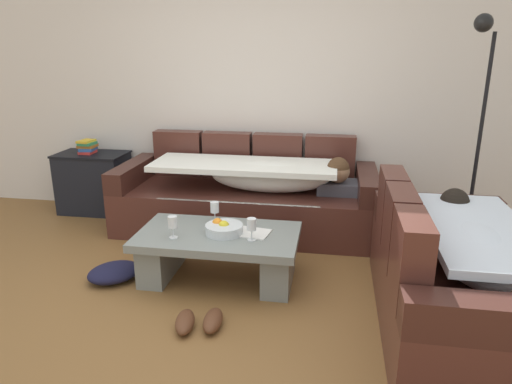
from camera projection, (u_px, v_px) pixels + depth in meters
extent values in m
plane|color=brown|center=(196.00, 318.00, 3.06)|extent=(14.00, 14.00, 0.00)
cube|color=silver|center=(252.00, 84.00, 4.68)|extent=(9.00, 0.10, 2.70)
cube|color=#4B261E|center=(246.00, 209.00, 4.50)|extent=(2.44, 0.92, 0.42)
cube|color=#4B261E|center=(179.00, 153.00, 4.85)|extent=(0.49, 0.16, 0.46)
cube|color=#4B261E|center=(227.00, 155.00, 4.77)|extent=(0.49, 0.16, 0.46)
cube|color=#4B261E|center=(278.00, 157.00, 4.68)|extent=(0.49, 0.16, 0.46)
cube|color=#4B261E|center=(330.00, 159.00, 4.60)|extent=(0.49, 0.16, 0.46)
cube|color=#3C1E18|center=(133.00, 173.00, 4.59)|extent=(0.18, 0.92, 0.20)
cube|color=#3C1E18|center=(367.00, 184.00, 4.23)|extent=(0.18, 0.92, 0.20)
cube|color=#4C4C56|center=(337.00, 187.00, 4.27)|extent=(0.36, 0.28, 0.11)
sphere|color=#936B4C|center=(338.00, 171.00, 4.19)|extent=(0.21, 0.21, 0.21)
sphere|color=#4C331E|center=(338.00, 168.00, 4.18)|extent=(0.20, 0.20, 0.20)
ellipsoid|color=white|center=(270.00, 176.00, 4.31)|extent=(1.10, 0.44, 0.28)
cube|color=white|center=(244.00, 165.00, 4.30)|extent=(1.70, 0.60, 0.05)
cube|color=white|center=(236.00, 223.00, 4.08)|extent=(1.44, 0.04, 0.38)
cube|color=#4B261E|center=(456.00, 296.00, 2.93)|extent=(0.92, 1.73, 0.42)
cube|color=#4B261E|center=(411.00, 259.00, 2.43)|extent=(0.16, 0.43, 0.46)
cube|color=#4B261E|center=(400.00, 227.00, 2.86)|extent=(0.16, 0.43, 0.46)
cube|color=#4B261E|center=(392.00, 203.00, 3.29)|extent=(0.16, 0.43, 0.46)
cube|color=#3C1E18|center=(505.00, 321.00, 2.10)|extent=(0.92, 0.18, 0.20)
cube|color=#3C1E18|center=(437.00, 209.00, 3.56)|extent=(0.92, 0.18, 0.20)
cube|color=gray|center=(445.00, 227.00, 3.32)|extent=(0.28, 0.36, 0.11)
sphere|color=tan|center=(454.00, 206.00, 3.27)|extent=(0.21, 0.21, 0.21)
sphere|color=black|center=(454.00, 202.00, 3.26)|extent=(0.20, 0.20, 0.20)
ellipsoid|color=silver|center=(477.00, 253.00, 2.71)|extent=(0.44, 0.81, 0.28)
cube|color=silver|center=(478.00, 230.00, 2.78)|extent=(0.60, 1.26, 0.05)
cube|color=gray|center=(218.00, 237.00, 3.48)|extent=(1.20, 0.68, 0.06)
cube|color=gray|center=(161.00, 255.00, 3.61)|extent=(0.20, 0.54, 0.32)
cube|color=gray|center=(279.00, 264.00, 3.46)|extent=(0.20, 0.54, 0.32)
cylinder|color=silver|center=(224.00, 229.00, 3.45)|extent=(0.28, 0.28, 0.07)
sphere|color=yellow|center=(224.00, 226.00, 3.44)|extent=(0.08, 0.08, 0.08)
sphere|color=orange|center=(217.00, 223.00, 3.50)|extent=(0.08, 0.08, 0.08)
cylinder|color=silver|center=(173.00, 237.00, 3.38)|extent=(0.06, 0.06, 0.01)
cylinder|color=silver|center=(173.00, 232.00, 3.37)|extent=(0.01, 0.01, 0.07)
cylinder|color=silver|center=(173.00, 222.00, 3.34)|extent=(0.07, 0.07, 0.08)
cylinder|color=silver|center=(252.00, 240.00, 3.34)|extent=(0.06, 0.06, 0.01)
cylinder|color=silver|center=(252.00, 235.00, 3.33)|extent=(0.01, 0.01, 0.07)
cylinder|color=silver|center=(252.00, 224.00, 3.30)|extent=(0.07, 0.07, 0.08)
cylinder|color=silver|center=(215.00, 221.00, 3.69)|extent=(0.06, 0.06, 0.01)
cylinder|color=silver|center=(215.00, 217.00, 3.68)|extent=(0.01, 0.01, 0.07)
cylinder|color=silver|center=(215.00, 207.00, 3.65)|extent=(0.07, 0.07, 0.08)
cube|color=white|center=(250.00, 233.00, 3.46)|extent=(0.31, 0.26, 0.01)
cube|color=black|center=(94.00, 184.00, 4.97)|extent=(0.70, 0.42, 0.62)
cube|color=black|center=(91.00, 154.00, 4.88)|extent=(0.72, 0.44, 0.02)
cube|color=red|center=(88.00, 152.00, 4.87)|extent=(0.14, 0.16, 0.03)
cube|color=#2D569E|center=(88.00, 149.00, 4.87)|extent=(0.16, 0.21, 0.03)
cube|color=#B76623|center=(88.00, 146.00, 4.87)|extent=(0.17, 0.17, 0.03)
cube|color=#338C59|center=(87.00, 144.00, 4.84)|extent=(0.15, 0.18, 0.03)
cube|color=gold|center=(86.00, 141.00, 4.84)|extent=(0.15, 0.19, 0.02)
cylinder|color=black|center=(464.00, 246.00, 4.15)|extent=(0.28, 0.28, 0.02)
cylinder|color=black|center=(479.00, 145.00, 3.88)|extent=(0.03, 0.03, 1.80)
sphere|color=black|center=(484.00, 23.00, 3.52)|extent=(0.14, 0.14, 0.14)
ellipsoid|color=#59331E|center=(185.00, 322.00, 2.94)|extent=(0.17, 0.29, 0.09)
ellipsoid|color=#59331E|center=(213.00, 320.00, 2.96)|extent=(0.14, 0.28, 0.09)
ellipsoid|color=#191933|center=(114.00, 272.00, 3.55)|extent=(0.51, 0.51, 0.12)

